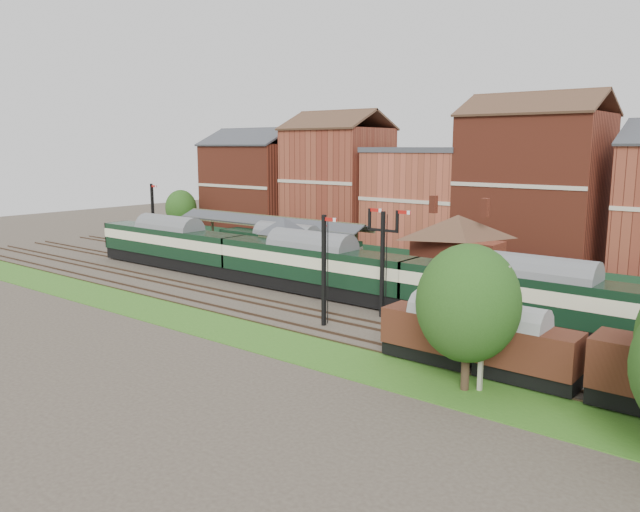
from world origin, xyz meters
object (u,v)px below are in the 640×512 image
Objects in this scene: semaphore_bracket at (383,257)px; platform_railcar at (286,248)px; signal_box at (284,246)px; dmu_train at (312,264)px; goods_van_a at (429,331)px.

platform_railcar is at bearing 152.96° from semaphore_bracket.
signal_box is 16.16m from semaphore_bracket.
signal_box is 6.96m from dmu_train.
dmu_train is at bearing -27.94° from signal_box.
signal_box is 0.35× the size of platform_railcar.
platform_railcar is at bearing 148.40° from goods_van_a.
dmu_train is 3.37× the size of platform_railcar.
goods_van_a is at bearing -28.46° from signal_box.
signal_box reaches higher than dmu_train.
platform_railcar is 29.58m from goods_van_a.
goods_van_a is (7.56, -6.50, -2.76)m from semaphore_bracket.
dmu_train reaches higher than goods_van_a.
semaphore_bracket is 19.93m from platform_railcar.
platform_railcar is 3.22× the size of goods_van_a.
semaphore_bracket is at bearing -27.04° from platform_railcar.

